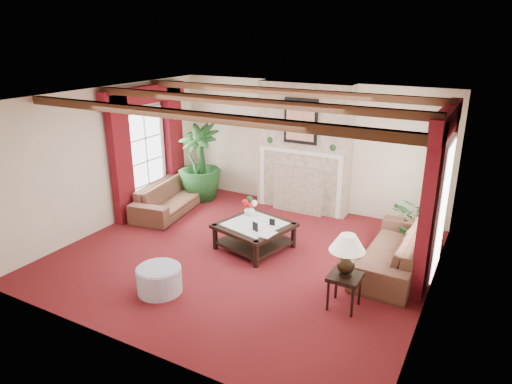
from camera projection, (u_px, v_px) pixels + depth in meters
The scene contains 23 objects.
floor at pixel (244, 255), 7.89m from camera, with size 6.00×6.00×0.00m, color #4B0D11.
ceiling at pixel (242, 97), 6.99m from camera, with size 6.00×6.00×0.00m, color white.
back_wall at pixel (308, 146), 9.72m from camera, with size 6.00×0.02×2.70m, color beige.
left_wall at pixel (109, 158), 8.79m from camera, with size 0.02×5.50×2.70m, color beige.
right_wall at pixel (437, 214), 6.09m from camera, with size 0.02×5.50×2.70m, color beige.
ceiling_beams at pixel (242, 101), 7.01m from camera, with size 6.00×3.00×0.12m, color #3A2212, non-canonical shape.
fireplace at pixel (306, 82), 9.10m from camera, with size 2.00×0.52×2.70m, color tan, non-canonical shape.
french_door_left at pixel (142, 110), 9.35m from camera, with size 0.10×1.10×2.16m, color white, non-canonical shape.
french_door_right at pixel (452, 142), 6.67m from camera, with size 0.10×1.10×2.16m, color white, non-canonical shape.
curtains_left at pixel (144, 90), 9.16m from camera, with size 0.20×2.40×2.55m, color #560B0E, non-canonical shape.
curtains_right at pixel (448, 113), 6.58m from camera, with size 0.20×2.40×2.55m, color #560B0E, non-canonical shape.
sofa_left at pixel (171, 192), 9.74m from camera, with size 0.96×2.20×0.83m, color black.
sofa_right at pixel (395, 243), 7.33m from camera, with size 0.69×2.26×0.88m, color black.
potted_palm at pixel (200, 179), 10.41m from camera, with size 1.09×1.80×0.97m, color black.
small_plant at pixel (416, 228), 8.11m from camera, with size 1.20×1.22×0.72m, color black.
coffee_table at pixel (254, 236), 8.07m from camera, with size 1.13×1.13×0.46m, color black, non-canonical shape.
side_table at pixel (344, 291), 6.32m from camera, with size 0.43×0.43×0.51m, color black, non-canonical shape.
ottoman at pixel (159, 280), 6.73m from camera, with size 0.66×0.66×0.39m, color gray.
table_lamp at pixel (347, 255), 6.13m from camera, with size 0.49×0.49×0.62m, color black, non-canonical shape.
flower_vase at pixel (250, 210), 8.35m from camera, with size 0.23×0.24×0.20m, color silver.
book at pixel (261, 225), 7.58m from camera, with size 0.23×0.05×0.32m, color black.
photo_frame_a at pixel (255, 227), 7.68m from camera, with size 0.12×0.02×0.16m, color black, non-canonical shape.
photo_frame_b at pixel (272, 222), 7.91m from camera, with size 0.10×0.02×0.13m, color black, non-canonical shape.
Camera 1 is at (3.56, -6.12, 3.66)m, focal length 32.00 mm.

